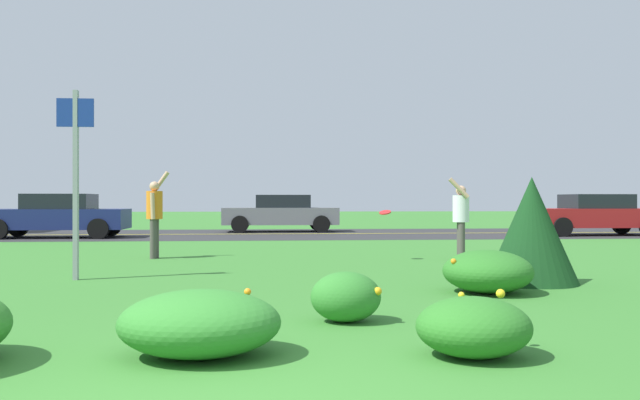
# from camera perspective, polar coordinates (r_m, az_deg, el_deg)

# --- Properties ---
(ground_plane) EXTENTS (120.00, 120.00, 0.00)m
(ground_plane) POSITION_cam_1_polar(r_m,az_deg,el_deg) (14.04, -6.39, -5.07)
(ground_plane) COLOR #387A2D
(highway_strip) EXTENTS (120.00, 7.98, 0.01)m
(highway_strip) POSITION_cam_1_polar(r_m,az_deg,el_deg) (24.39, -5.78, -2.93)
(highway_strip) COLOR #2D2D30
(highway_strip) RESTS_ON ground
(highway_center_stripe) EXTENTS (120.00, 0.16, 0.00)m
(highway_center_stripe) POSITION_cam_1_polar(r_m,az_deg,el_deg) (24.39, -5.78, -2.92)
(highway_center_stripe) COLOR yellow
(highway_center_stripe) RESTS_ON ground
(daylily_clump_front_right) EXTENTS (0.91, 0.86, 0.50)m
(daylily_clump_front_right) POSITION_cam_1_polar(r_m,az_deg,el_deg) (5.44, 13.04, -10.56)
(daylily_clump_front_right) COLOR #2D7526
(daylily_clump_front_right) RESTS_ON ground
(daylily_clump_mid_left) EXTENTS (0.72, 0.65, 0.51)m
(daylily_clump_mid_left) POSITION_cam_1_polar(r_m,az_deg,el_deg) (6.79, 2.23, -8.30)
(daylily_clump_mid_left) COLOR #337F2D
(daylily_clump_mid_left) RESTS_ON ground
(daylily_clump_mid_right) EXTENTS (1.18, 1.27, 0.57)m
(daylily_clump_mid_right) POSITION_cam_1_polar(r_m,az_deg,el_deg) (9.16, 14.19, -5.96)
(daylily_clump_mid_right) COLOR #2D7526
(daylily_clump_mid_right) RESTS_ON ground
(daylily_clump_front_center) EXTENTS (1.28, 1.10, 0.52)m
(daylily_clump_front_center) POSITION_cam_1_polar(r_m,az_deg,el_deg) (5.40, -10.28, -10.37)
(daylily_clump_front_center) COLOR #337F2D
(daylily_clump_front_center) RESTS_ON ground
(sign_post_near_path) EXTENTS (0.56, 0.10, 2.94)m
(sign_post_near_path) POSITION_cam_1_polar(r_m,az_deg,el_deg) (10.96, -20.24, 2.76)
(sign_post_near_path) COLOR #93969B
(sign_post_near_path) RESTS_ON ground
(evergreen_shrub_side) EXTENTS (1.35, 1.35, 1.58)m
(evergreen_shrub_side) POSITION_cam_1_polar(r_m,az_deg,el_deg) (10.34, 17.73, -2.48)
(evergreen_shrub_side) COLOR #143D19
(evergreen_shrub_side) RESTS_ON ground
(person_thrower_orange_shirt) EXTENTS (0.47, 0.51, 1.87)m
(person_thrower_orange_shirt) POSITION_cam_1_polar(r_m,az_deg,el_deg) (14.53, -14.02, -1.00)
(person_thrower_orange_shirt) COLOR orange
(person_thrower_orange_shirt) RESTS_ON ground
(person_catcher_white_shirt) EXTENTS (0.49, 0.51, 1.70)m
(person_catcher_white_shirt) POSITION_cam_1_polar(r_m,az_deg,el_deg) (14.08, 11.99, -1.29)
(person_catcher_white_shirt) COLOR silver
(person_catcher_white_shirt) RESTS_ON ground
(frisbee_red) EXTENTS (0.26, 0.24, 0.13)m
(frisbee_red) POSITION_cam_1_polar(r_m,az_deg,el_deg) (13.72, 5.61, -1.07)
(frisbee_red) COLOR red
(car_red_leftmost) EXTENTS (4.50, 2.00, 1.45)m
(car_red_leftmost) POSITION_cam_1_polar(r_m,az_deg,el_deg) (25.42, 22.46, -1.15)
(car_red_leftmost) COLOR maroon
(car_red_leftmost) RESTS_ON ground
(car_gray_center_left) EXTENTS (4.50, 2.00, 1.45)m
(car_gray_center_left) POSITION_cam_1_polar(r_m,az_deg,el_deg) (26.17, -3.39, -1.12)
(car_gray_center_left) COLOR slate
(car_gray_center_left) RESTS_ON ground
(car_navy_center_right) EXTENTS (4.50, 2.00, 1.45)m
(car_navy_center_right) POSITION_cam_1_polar(r_m,az_deg,el_deg) (23.56, -21.60, -1.24)
(car_navy_center_right) COLOR navy
(car_navy_center_right) RESTS_ON ground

